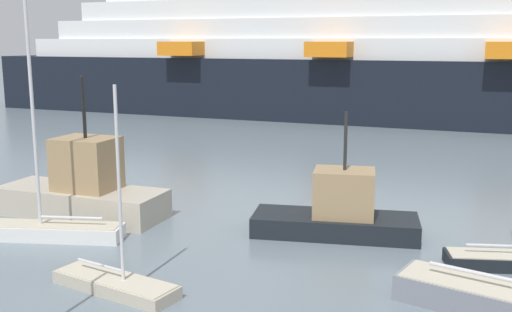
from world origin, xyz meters
TOP-DOWN VIEW (x-y plane):
  - sailboat_2 at (-7.33, 8.75)m, footprint 6.24×2.58m
  - sailboat_5 at (-1.92, 4.82)m, footprint 4.91×2.45m
  - fishing_boat_0 at (4.27, 12.98)m, footprint 7.39×3.39m
  - fishing_boat_1 at (-7.95, 12.13)m, footprint 8.44×3.33m
  - channel_buoy_0 at (-7.85, 15.83)m, footprint 0.69×0.69m
  - cruise_ship at (14.31, 54.31)m, footprint 119.02×25.70m

SIDE VIEW (x-z plane):
  - sailboat_5 at x=-1.92m, z-range -3.17..3.83m
  - channel_buoy_0 at x=-7.85m, z-range -0.46..1.17m
  - sailboat_2 at x=-7.33m, z-range -5.29..6.45m
  - fishing_boat_0 at x=4.27m, z-range -1.70..3.73m
  - fishing_boat_1 at x=-7.95m, z-range -2.08..4.69m
  - cruise_ship at x=14.31m, z-range -4.10..18.93m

